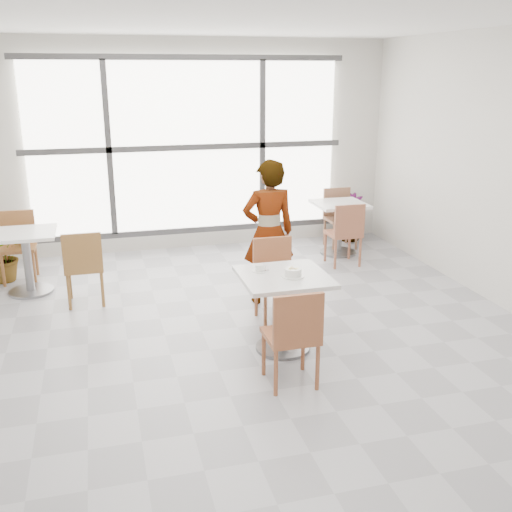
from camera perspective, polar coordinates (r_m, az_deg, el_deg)
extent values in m
plane|color=#9E9EA5|center=(5.81, -0.78, -8.59)|extent=(7.00, 7.00, 0.00)
plane|color=white|center=(5.24, -0.93, 22.38)|extent=(7.00, 7.00, 0.00)
plane|color=silver|center=(8.72, -6.65, 10.42)|extent=(6.00, 0.00, 6.00)
plane|color=silver|center=(2.28, 21.99, -11.36)|extent=(6.00, 0.00, 6.00)
cube|color=white|center=(8.66, -6.59, 10.37)|extent=(4.40, 0.04, 2.40)
cube|color=#3F3F42|center=(8.63, -6.56, 10.35)|extent=(4.60, 0.05, 0.08)
cube|color=#3F3F42|center=(8.53, -13.98, 9.88)|extent=(0.08, 0.05, 2.40)
cube|color=#3F3F42|center=(8.86, 0.61, 10.64)|extent=(0.08, 0.05, 2.40)
cube|color=#3F3F42|center=(8.86, -6.29, 2.50)|extent=(4.60, 0.05, 0.08)
cube|color=#3F3F42|center=(8.57, -6.85, 18.47)|extent=(4.60, 0.05, 0.08)
cube|color=silver|center=(5.46, 2.69, -2.02)|extent=(0.80, 0.80, 0.04)
cylinder|color=slate|center=(5.60, 2.64, -5.64)|extent=(0.10, 0.10, 0.71)
cylinder|color=slate|center=(5.74, 2.59, -8.77)|extent=(0.52, 0.52, 0.03)
cube|color=brown|center=(4.99, 3.33, -7.69)|extent=(0.42, 0.42, 0.04)
cube|color=brown|center=(4.74, 4.11, -6.11)|extent=(0.42, 0.04, 0.42)
cylinder|color=brown|center=(5.30, 4.54, -8.87)|extent=(0.04, 0.04, 0.41)
cylinder|color=brown|center=(5.00, 5.94, -10.62)|extent=(0.04, 0.04, 0.41)
cylinder|color=brown|center=(5.20, 0.75, -9.36)|extent=(0.04, 0.04, 0.41)
cylinder|color=brown|center=(4.89, 1.92, -11.19)|extent=(0.04, 0.04, 0.41)
cube|color=#9C5A37|center=(6.20, 2.06, -2.56)|extent=(0.42, 0.42, 0.04)
cube|color=#9C5A37|center=(6.30, 1.57, -0.02)|extent=(0.42, 0.04, 0.42)
cylinder|color=#9C5A37|center=(6.07, 0.90, -5.27)|extent=(0.04, 0.04, 0.41)
cylinder|color=#9C5A37|center=(6.39, 0.01, -4.07)|extent=(0.04, 0.04, 0.41)
cylinder|color=#9C5A37|center=(6.17, 4.13, -4.92)|extent=(0.04, 0.04, 0.41)
cylinder|color=#9C5A37|center=(6.49, 3.09, -3.76)|extent=(0.04, 0.04, 0.41)
cylinder|color=white|center=(5.41, 3.55, -1.95)|extent=(0.21, 0.21, 0.01)
cylinder|color=white|center=(5.40, 3.56, -1.54)|extent=(0.16, 0.16, 0.07)
torus|color=white|center=(5.39, 3.57, -1.23)|extent=(0.16, 0.16, 0.01)
cylinder|color=#CAB781|center=(5.40, 3.56, -1.56)|extent=(0.14, 0.14, 0.05)
cylinder|color=beige|center=(5.35, 3.31, -1.35)|extent=(0.03, 0.03, 0.02)
cylinder|color=beige|center=(5.38, 3.46, -1.22)|extent=(0.03, 0.03, 0.02)
cylinder|color=#F5E99E|center=(5.37, 3.89, -1.24)|extent=(0.03, 0.03, 0.02)
cylinder|color=#F8F1A0|center=(5.36, 3.23, -1.32)|extent=(0.03, 0.03, 0.02)
cylinder|color=beige|center=(5.38, 3.30, -1.20)|extent=(0.03, 0.03, 0.01)
cylinder|color=beige|center=(5.38, 3.64, -1.24)|extent=(0.03, 0.03, 0.02)
cylinder|color=beige|center=(5.38, 3.87, -1.26)|extent=(0.03, 0.03, 0.02)
cylinder|color=beige|center=(5.39, 4.03, -1.22)|extent=(0.03, 0.03, 0.01)
cylinder|color=beige|center=(5.39, 3.47, -1.13)|extent=(0.03, 0.03, 0.02)
cylinder|color=beige|center=(5.37, 3.62, -1.27)|extent=(0.03, 0.03, 0.02)
cylinder|color=white|center=(5.54, 0.31, -1.47)|extent=(0.13, 0.13, 0.01)
cylinder|color=white|center=(5.53, 0.31, -1.13)|extent=(0.08, 0.08, 0.06)
torus|color=white|center=(5.54, 0.74, -1.10)|extent=(0.05, 0.01, 0.05)
cylinder|color=black|center=(5.52, 0.31, -0.90)|extent=(0.07, 0.07, 0.00)
cube|color=#BCBCC1|center=(5.53, 0.86, -1.42)|extent=(0.09, 0.05, 0.00)
sphere|color=#BCBCC1|center=(5.55, 1.17, -1.33)|extent=(0.02, 0.02, 0.02)
imported|color=black|center=(6.61, 1.22, 2.28)|extent=(0.60, 0.40, 1.64)
cube|color=white|center=(7.42, -21.41, 2.02)|extent=(0.70, 0.70, 0.04)
cylinder|color=gray|center=(7.52, -21.09, -0.74)|extent=(0.10, 0.10, 0.71)
cylinder|color=gray|center=(7.62, -20.82, -3.17)|extent=(0.52, 0.52, 0.03)
cube|color=white|center=(8.54, 8.07, 4.96)|extent=(0.70, 0.70, 0.04)
cylinder|color=slate|center=(8.62, 7.97, 2.53)|extent=(0.10, 0.10, 0.71)
cylinder|color=slate|center=(8.72, 7.87, 0.37)|extent=(0.52, 0.52, 0.03)
cube|color=brown|center=(6.95, -16.21, -1.02)|extent=(0.42, 0.42, 0.04)
cube|color=brown|center=(6.70, -16.38, 0.35)|extent=(0.42, 0.04, 0.42)
cylinder|color=brown|center=(7.19, -14.62, -2.17)|extent=(0.04, 0.04, 0.41)
cylinder|color=brown|center=(6.85, -14.56, -3.15)|extent=(0.04, 0.04, 0.41)
cylinder|color=brown|center=(7.20, -17.48, -2.39)|extent=(0.04, 0.04, 0.41)
cylinder|color=brown|center=(6.86, -17.56, -3.38)|extent=(0.04, 0.04, 0.41)
cube|color=#935A30|center=(7.96, -21.93, 0.70)|extent=(0.42, 0.42, 0.04)
cube|color=#935A30|center=(8.08, -21.97, 2.64)|extent=(0.42, 0.04, 0.42)
cylinder|color=#935A30|center=(7.87, -23.17, -1.33)|extent=(0.04, 0.04, 0.41)
cylinder|color=#935A30|center=(8.21, -22.86, -0.55)|extent=(0.04, 0.04, 0.41)
cylinder|color=#935A30|center=(7.83, -20.57, -1.13)|extent=(0.04, 0.04, 0.41)
cylinder|color=#935A30|center=(8.17, -20.37, -0.36)|extent=(0.04, 0.04, 0.41)
cube|color=#98583F|center=(8.13, 8.39, 2.14)|extent=(0.42, 0.42, 0.04)
cube|color=#98583F|center=(7.90, 9.00, 3.39)|extent=(0.42, 0.04, 0.42)
cylinder|color=#98583F|center=(8.42, 8.97, 1.05)|extent=(0.04, 0.04, 0.41)
cylinder|color=#98583F|center=(8.10, 9.99, 0.35)|extent=(0.04, 0.04, 0.41)
cylinder|color=#98583F|center=(8.28, 6.69, 0.87)|extent=(0.04, 0.04, 0.41)
cylinder|color=#98583F|center=(7.96, 7.64, 0.16)|extent=(0.04, 0.04, 0.41)
cube|color=brown|center=(8.92, 8.17, 3.51)|extent=(0.42, 0.42, 0.04)
cube|color=brown|center=(9.04, 7.76, 5.21)|extent=(0.42, 0.04, 0.42)
cylinder|color=brown|center=(8.74, 7.48, 1.74)|extent=(0.04, 0.04, 0.41)
cylinder|color=brown|center=(9.07, 6.62, 2.34)|extent=(0.04, 0.04, 0.41)
cylinder|color=brown|center=(8.89, 9.63, 1.90)|extent=(0.04, 0.04, 0.41)
cylinder|color=brown|center=(9.20, 8.71, 2.48)|extent=(0.04, 0.04, 0.41)
imported|color=#517837|center=(8.07, -23.10, 0.04)|extent=(0.68, 0.61, 0.66)
imported|color=#54753F|center=(9.33, 9.04, 3.69)|extent=(0.50, 0.50, 0.73)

